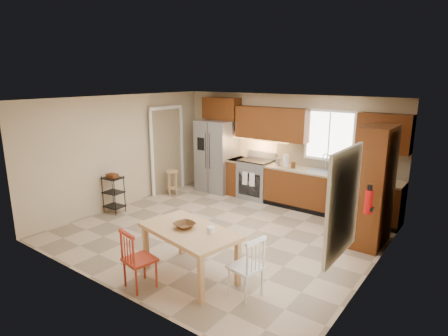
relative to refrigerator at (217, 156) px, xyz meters
name	(u,v)px	position (x,y,z in m)	size (l,w,h in m)	color
floor	(220,232)	(1.70, -2.12, -0.91)	(5.50, 5.50, 0.00)	tan
ceiling	(220,99)	(1.70, -2.12, 1.59)	(5.50, 5.00, 0.02)	silver
wall_back	(284,148)	(1.70, 0.38, 0.34)	(5.50, 0.02, 2.50)	#CCB793
wall_front	(105,205)	(1.70, -4.62, 0.34)	(5.50, 0.02, 2.50)	#CCB793
wall_left	(123,151)	(-1.05, -2.12, 0.34)	(0.02, 5.00, 2.50)	#CCB793
wall_right	(375,196)	(4.45, -2.12, 0.34)	(0.02, 5.00, 2.50)	#CCB793
refrigerator	(217,156)	(0.00, 0.00, 0.00)	(0.92, 0.75, 1.82)	gray
range_stove	(256,179)	(1.15, 0.06, -0.45)	(0.76, 0.63, 0.92)	gray
base_cabinet_narrow	(238,176)	(0.60, 0.08, -0.46)	(0.30, 0.60, 0.90)	#592910
base_cabinet_run	(329,193)	(2.99, 0.08, -0.46)	(2.92, 0.60, 0.90)	#592910
dishwasher	(351,202)	(3.55, -0.22, -0.46)	(0.60, 0.02, 0.78)	black
backsplash	(337,158)	(2.99, 0.36, 0.27)	(2.92, 0.03, 0.55)	beige
upper_over_fridge	(222,109)	(0.00, 0.20, 1.19)	(1.00, 0.35, 0.55)	#5F2A0F
upper_left_block	(271,124)	(1.45, 0.20, 0.92)	(1.80, 0.35, 0.75)	#5F2A0F
upper_right_block	(385,133)	(3.95, 0.20, 0.92)	(1.00, 0.35, 0.75)	#5F2A0F
window_back	(330,136)	(2.80, 0.35, 0.74)	(1.12, 0.04, 1.12)	white
sink	(322,174)	(2.80, 0.08, -0.05)	(0.62, 0.46, 0.16)	gray
undercab_glow	(259,139)	(1.15, 0.17, 0.52)	(1.60, 0.30, 0.01)	#FFBF66
soap_bottle	(338,171)	(3.18, -0.02, 0.09)	(0.09, 0.09, 0.19)	#BA0D0C
paper_towel	(286,161)	(1.95, 0.03, 0.13)	(0.12, 0.12, 0.28)	white
canister_steel	(278,162)	(1.75, 0.03, 0.08)	(0.11, 0.11, 0.18)	gray
canister_wood	(293,165)	(2.15, 0.00, 0.06)	(0.10, 0.10, 0.14)	#513015
pantry	(374,186)	(4.13, -0.93, 0.14)	(0.50, 0.95, 2.10)	#592910
fire_extinguisher	(369,202)	(4.33, -1.98, 0.19)	(0.12, 0.12, 0.36)	#BA0D0C
window_right	(343,204)	(4.38, -3.27, 0.54)	(0.04, 1.02, 1.32)	white
doorway	(167,151)	(-0.97, -0.82, 0.14)	(0.04, 0.95, 2.10)	#8C7A59
dining_table	(190,253)	(2.31, -3.67, -0.55)	(1.48, 0.84, 0.72)	tan
chair_red	(140,259)	(1.96, -4.32, -0.47)	(0.41, 0.41, 0.87)	#A32E19
chair_white	(246,266)	(3.26, -3.62, -0.47)	(0.41, 0.41, 0.87)	white
table_bowl	(185,228)	(2.22, -3.67, -0.18)	(0.30, 0.30, 0.07)	#513015
table_jar	(211,231)	(2.63, -3.58, -0.15)	(0.10, 0.10, 0.12)	white
bar_stool	(172,183)	(-0.65, -0.99, -0.60)	(0.30, 0.30, 0.63)	tan
utility_cart	(114,194)	(-0.80, -2.64, -0.50)	(0.41, 0.32, 0.82)	black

